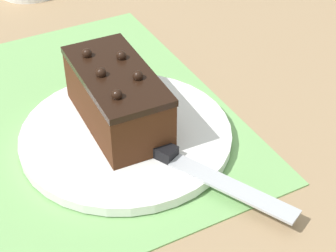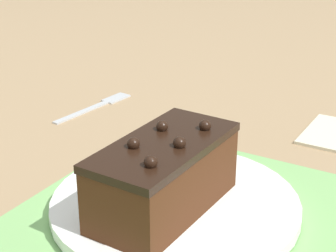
# 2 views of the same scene
# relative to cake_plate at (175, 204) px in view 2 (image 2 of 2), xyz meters

# --- Properties ---
(cake_plate) EXTENTS (0.25, 0.25, 0.01)m
(cake_plate) POSITION_rel_cake_plate_xyz_m (0.00, 0.00, 0.00)
(cake_plate) COLOR white
(cake_plate) RESTS_ON placemat_woven
(chocolate_cake) EXTENTS (0.16, 0.08, 0.08)m
(chocolate_cake) POSITION_rel_cake_plate_xyz_m (0.02, -0.00, 0.04)
(chocolate_cake) COLOR #472614
(chocolate_cake) RESTS_ON cake_plate
(serving_knife) EXTENTS (0.20, 0.12, 0.01)m
(serving_knife) POSITION_rel_cake_plate_xyz_m (-0.07, -0.03, 0.01)
(serving_knife) COLOR black
(serving_knife) RESTS_ON cake_plate
(dessert_fork) EXTENTS (0.15, 0.03, 0.01)m
(dessert_fork) POSITION_rel_cake_plate_xyz_m (-0.20, -0.25, -0.01)
(dessert_fork) COLOR #B7BABF
(dessert_fork) RESTS_ON ground_plane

